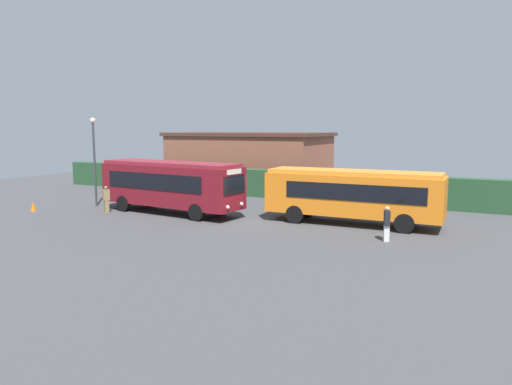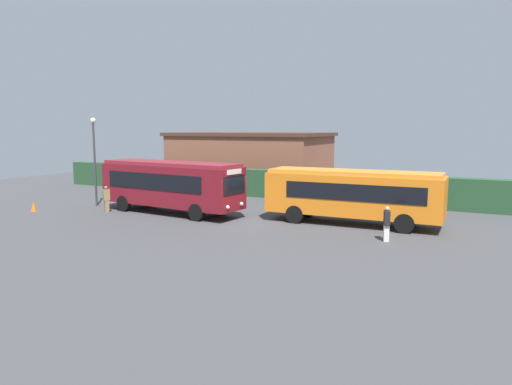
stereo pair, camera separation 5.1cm
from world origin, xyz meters
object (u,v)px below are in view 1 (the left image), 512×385
Objects in this scene: person_right at (387,223)px; traffic_cone at (33,207)px; person_left at (106,199)px; lamppost at (94,152)px; person_center at (354,200)px; bus_orange at (353,193)px; bus_maroon at (171,184)px.

person_right reaches higher than traffic_cone.
person_left is 4.06m from lamppost.
person_center is 17.32m from lamppost.
bus_orange is at bearing 5.25° from lamppost.
bus_orange is at bearing -138.44° from person_left.
person_left is at bearing 11.73° from bus_orange.
person_left is 2.78× the size of traffic_cone.
person_center is at bearing 21.74° from traffic_cone.
person_right is (2.49, -3.20, -0.86)m from bus_orange.
bus_orange is 15.09m from person_left.
person_left is 0.90× the size of person_center.
lamppost is at bearing -4.06° from person_left.
person_right is at bearing 127.32° from bus_orange.
lamppost is at bearing 41.14° from person_center.
bus_maroon is 4.19m from person_left.
lamppost is (-6.22, 0.01, 1.83)m from bus_maroon.
person_left is at bearing -17.82° from person_right.
lamppost reaches higher than bus_orange.
lamppost reaches higher than person_center.
lamppost is at bearing 58.85° from traffic_cone.
bus_orange is at bearing 130.35° from person_center.
traffic_cone is (-4.50, -1.73, -0.58)m from person_left.
traffic_cone is (-19.22, -4.93, -1.42)m from bus_orange.
bus_maroon is 11.09m from bus_orange.
bus_orange is 17.38m from lamppost.
person_center is at bearing -79.59° from person_right.
bus_maroon reaches higher than traffic_cone.
traffic_cone is 0.10× the size of lamppost.
lamppost is (-17.19, -1.58, 1.95)m from bus_orange.
person_center reaches higher than person_right.
person_center is (-0.58, 2.50, -0.73)m from bus_orange.
person_center is at bearing -77.54° from bus_orange.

